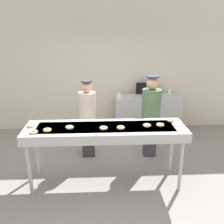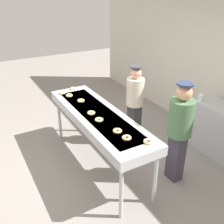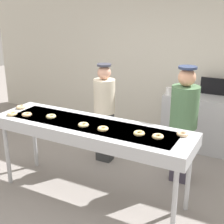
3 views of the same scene
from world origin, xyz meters
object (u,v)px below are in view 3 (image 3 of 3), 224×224
at_px(plain_donut_8, 51,116).
at_px(plain_donut_7, 83,125).
at_px(plain_donut_6, 182,134).
at_px(prep_counter, 210,124).
at_px(worker_baker, 184,118).
at_px(fryer_conveyor, 90,130).
at_px(plain_donut_1, 12,114).
at_px(menu_display, 216,87).
at_px(plain_donut_4, 103,129).
at_px(plain_donut_3, 139,133).
at_px(paper_cup_1, 168,91).
at_px(plain_donut_5, 158,137).
at_px(plain_donut_0, 27,115).
at_px(worker_assistant, 105,109).
at_px(plain_donut_2, 21,107).

bearing_deg(plain_donut_8, plain_donut_7, -5.85).
relative_size(plain_donut_6, prep_counter, 0.08).
bearing_deg(plain_donut_7, worker_baker, 46.75).
height_order(fryer_conveyor, worker_baker, worker_baker).
distance_m(plain_donut_1, menu_display, 3.29).
relative_size(plain_donut_4, plain_donut_7, 1.00).
relative_size(plain_donut_3, paper_cup_1, 0.98).
xyz_separation_m(plain_donut_3, plain_donut_5, (0.21, 0.01, 0.00)).
xyz_separation_m(plain_donut_0, plain_donut_1, (-0.19, -0.07, 0.00)).
bearing_deg(plain_donut_8, worker_baker, 32.85).
bearing_deg(plain_donut_1, plain_donut_6, 10.00).
bearing_deg(plain_donut_3, plain_donut_1, -174.23).
relative_size(fryer_conveyor, worker_assistant, 1.64).
relative_size(fryer_conveyor, plain_donut_0, 19.97).
bearing_deg(plain_donut_4, plain_donut_0, -178.01).
relative_size(fryer_conveyor, menu_display, 4.88).
relative_size(plain_donut_5, paper_cup_1, 0.98).
bearing_deg(paper_cup_1, plain_donut_3, -81.56).
relative_size(fryer_conveyor, plain_donut_6, 19.97).
xyz_separation_m(plain_donut_0, plain_donut_6, (1.97, 0.31, 0.00)).
distance_m(plain_donut_1, plain_donut_2, 0.28).
bearing_deg(prep_counter, plain_donut_5, -95.44).
height_order(plain_donut_5, prep_counter, plain_donut_5).
distance_m(plain_donut_2, worker_assistant, 1.23).
bearing_deg(plain_donut_0, plain_donut_6, 9.09).
xyz_separation_m(plain_donut_1, plain_donut_3, (1.72, 0.17, 0.00)).
relative_size(plain_donut_0, plain_donut_2, 1.00).
distance_m(plain_donut_2, paper_cup_1, 2.41).
bearing_deg(prep_counter, worker_baker, -97.72).
bearing_deg(plain_donut_7, plain_donut_1, -174.38).
bearing_deg(plain_donut_4, plain_donut_3, 9.48).
distance_m(plain_donut_2, prep_counter, 3.07).
distance_m(plain_donut_0, prep_counter, 3.01).
height_order(plain_donut_0, plain_donut_1, same).
bearing_deg(paper_cup_1, plain_donut_7, -101.21).
bearing_deg(plain_donut_2, menu_display, 45.03).
xyz_separation_m(plain_donut_5, worker_baker, (0.04, 0.91, -0.07)).
bearing_deg(paper_cup_1, prep_counter, 13.98).
distance_m(plain_donut_4, worker_assistant, 1.19).
bearing_deg(plain_donut_0, plain_donut_4, 1.99).
bearing_deg(plain_donut_4, menu_display, 70.79).
relative_size(fryer_conveyor, prep_counter, 1.62).
distance_m(plain_donut_1, prep_counter, 3.18).
distance_m(plain_donut_1, paper_cup_1, 2.56).
bearing_deg(worker_assistant, worker_baker, 168.41).
bearing_deg(worker_baker, plain_donut_7, 43.59).
distance_m(plain_donut_5, plain_donut_6, 0.29).
relative_size(plain_donut_5, plain_donut_7, 1.00).
relative_size(worker_baker, menu_display, 3.14).
xyz_separation_m(fryer_conveyor, plain_donut_7, (-0.03, -0.10, 0.10)).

